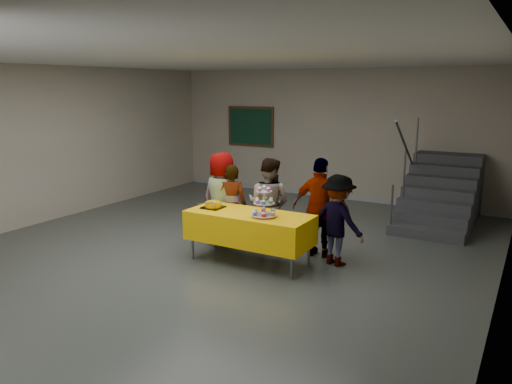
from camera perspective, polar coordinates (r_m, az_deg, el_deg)
room_shell at (r=7.37m, az=-5.83°, el=8.28°), size 10.00×10.04×3.02m
bake_table at (r=7.42m, az=-0.77°, el=-4.02°), size 1.88×0.78×0.77m
cupcake_stand at (r=7.11m, az=0.93°, el=-1.51°), size 0.38×0.38×0.44m
bear_cake at (r=7.68m, az=-4.92°, el=-1.39°), size 0.32×0.36×0.12m
schoolchild_a at (r=8.29m, az=-3.91°, el=-0.76°), size 0.77×0.52×1.55m
schoolchild_b at (r=8.16m, az=-2.80°, el=-1.58°), size 0.59×0.50×1.37m
schoolchild_c at (r=8.01m, az=1.43°, el=-1.37°), size 0.77×0.62×1.50m
schoolchild_d at (r=7.71m, az=7.37°, el=-1.81°), size 0.92×0.42×1.55m
schoolchild_e at (r=7.42m, az=9.34°, el=-3.21°), size 0.99×0.76×1.35m
staircase at (r=10.43m, az=20.43°, el=-0.44°), size 1.30×2.40×2.04m
noticeboard at (r=12.71m, az=-0.63°, el=7.50°), size 1.30×0.05×1.00m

